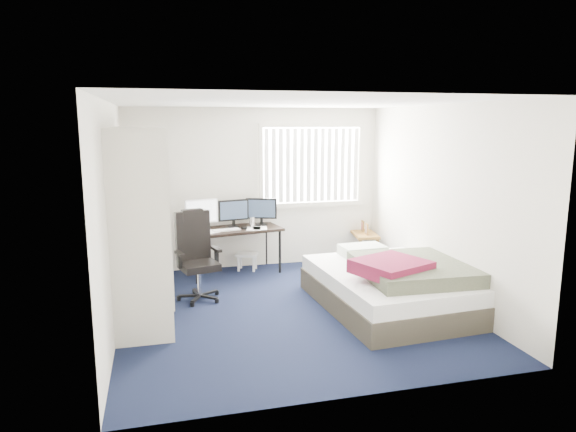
% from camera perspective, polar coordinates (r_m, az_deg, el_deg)
% --- Properties ---
extents(ground, '(4.20, 4.20, 0.00)m').
position_cam_1_polar(ground, '(6.42, 0.15, -10.40)').
color(ground, black).
rests_on(ground, ground).
extents(room_shell, '(4.20, 4.20, 4.20)m').
position_cam_1_polar(room_shell, '(6.05, 0.16, 3.10)').
color(room_shell, silver).
rests_on(room_shell, ground).
extents(window_assembly, '(1.72, 0.09, 1.32)m').
position_cam_1_polar(window_assembly, '(8.24, 2.65, 5.66)').
color(window_assembly, white).
rests_on(window_assembly, ground).
extents(closet, '(0.64, 1.84, 2.22)m').
position_cam_1_polar(closet, '(6.14, -15.76, 1.34)').
color(closet, beige).
rests_on(closet, ground).
extents(desk, '(1.51, 0.91, 1.16)m').
position_cam_1_polar(desk, '(7.79, -6.14, -1.08)').
color(desk, black).
rests_on(desk, ground).
extents(office_chair, '(0.66, 0.66, 1.16)m').
position_cam_1_polar(office_chair, '(6.81, -10.08, -5.37)').
color(office_chair, black).
rests_on(office_chair, ground).
extents(footstool, '(0.40, 0.36, 0.27)m').
position_cam_1_polar(footstool, '(8.04, -4.58, -4.59)').
color(footstool, white).
rests_on(footstool, ground).
extents(nightstand, '(0.46, 0.76, 0.67)m').
position_cam_1_polar(nightstand, '(8.52, 8.44, -2.25)').
color(nightstand, brown).
rests_on(nightstand, ground).
extents(bed, '(1.74, 2.25, 0.70)m').
position_cam_1_polar(bed, '(6.54, 11.57, -7.47)').
color(bed, '#3C372B').
rests_on(bed, ground).
extents(pine_box, '(0.39, 0.32, 0.27)m').
position_cam_1_polar(pine_box, '(6.45, -15.03, -9.38)').
color(pine_box, tan).
rests_on(pine_box, ground).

